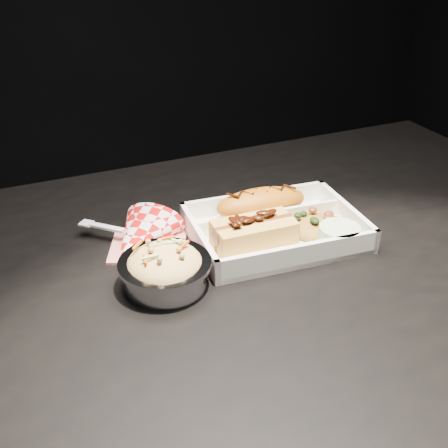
{
  "coord_description": "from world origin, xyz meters",
  "views": [
    {
      "loc": [
        -0.32,
        -0.59,
        1.19
      ],
      "look_at": [
        -0.04,
        0.02,
        0.81
      ],
      "focal_mm": 45.0,
      "sensor_mm": 36.0,
      "label": 1
    }
  ],
  "objects_px": {
    "food_tray": "(274,231)",
    "foil_coleslaw_cup": "(165,268)",
    "fried_pastry": "(261,203)",
    "napkin_fork": "(139,236)",
    "hotdog": "(254,232)",
    "dining_table": "(258,312)"
  },
  "relations": [
    {
      "from": "food_tray",
      "to": "fried_pastry",
      "type": "relative_size",
      "value": 1.77
    },
    {
      "from": "hotdog",
      "to": "foil_coleslaw_cup",
      "type": "relative_size",
      "value": 0.99
    },
    {
      "from": "hotdog",
      "to": "napkin_fork",
      "type": "height_order",
      "value": "napkin_fork"
    },
    {
      "from": "fried_pastry",
      "to": "hotdog",
      "type": "relative_size",
      "value": 1.23
    },
    {
      "from": "fried_pastry",
      "to": "food_tray",
      "type": "bearing_deg",
      "value": -94.83
    },
    {
      "from": "dining_table",
      "to": "napkin_fork",
      "type": "xyz_separation_m",
      "value": [
        -0.14,
        0.11,
        0.11
      ]
    },
    {
      "from": "foil_coleslaw_cup",
      "to": "napkin_fork",
      "type": "bearing_deg",
      "value": 91.59
    },
    {
      "from": "dining_table",
      "to": "fried_pastry",
      "type": "xyz_separation_m",
      "value": [
        0.06,
        0.11,
        0.12
      ]
    },
    {
      "from": "dining_table",
      "to": "foil_coleslaw_cup",
      "type": "bearing_deg",
      "value": -179.52
    },
    {
      "from": "foil_coleslaw_cup",
      "to": "napkin_fork",
      "type": "relative_size",
      "value": 0.79
    },
    {
      "from": "hotdog",
      "to": "foil_coleslaw_cup",
      "type": "height_order",
      "value": "hotdog"
    },
    {
      "from": "napkin_fork",
      "to": "hotdog",
      "type": "bearing_deg",
      "value": 15.58
    },
    {
      "from": "fried_pastry",
      "to": "foil_coleslaw_cup",
      "type": "relative_size",
      "value": 1.22
    },
    {
      "from": "fried_pastry",
      "to": "hotdog",
      "type": "height_order",
      "value": "hotdog"
    },
    {
      "from": "napkin_fork",
      "to": "foil_coleslaw_cup",
      "type": "bearing_deg",
      "value": -43.91
    },
    {
      "from": "food_tray",
      "to": "hotdog",
      "type": "height_order",
      "value": "hotdog"
    },
    {
      "from": "dining_table",
      "to": "foil_coleslaw_cup",
      "type": "height_order",
      "value": "foil_coleslaw_cup"
    },
    {
      "from": "foil_coleslaw_cup",
      "to": "napkin_fork",
      "type": "xyz_separation_m",
      "value": [
        -0.0,
        0.11,
        -0.01
      ]
    },
    {
      "from": "food_tray",
      "to": "fried_pastry",
      "type": "bearing_deg",
      "value": 90.0
    },
    {
      "from": "dining_table",
      "to": "napkin_fork",
      "type": "relative_size",
      "value": 7.74
    },
    {
      "from": "napkin_fork",
      "to": "food_tray",
      "type": "bearing_deg",
      "value": 27.7
    },
    {
      "from": "food_tray",
      "to": "foil_coleslaw_cup",
      "type": "bearing_deg",
      "value": -159.81
    }
  ]
}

